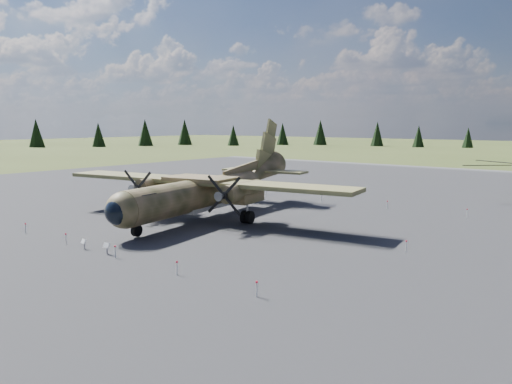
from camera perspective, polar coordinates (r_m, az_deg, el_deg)
The scene contains 7 objects.
ground at distance 44.93m, azimuth -3.17°, elevation -3.55°, with size 500.00×500.00×0.00m, color #4A5626.
apron at distance 52.68m, azimuth 4.10°, elevation -1.87°, with size 120.00×120.00×0.04m, color #57575B.
transport_plane at distance 47.22m, azimuth -5.55°, elevation 0.51°, with size 30.30×27.30×9.98m.
info_placard_left at distance 37.60m, azimuth -19.09°, elevation -5.47°, with size 0.48×0.23×0.73m.
info_placard_right at distance 35.67m, azimuth -16.71°, elevation -6.00°, with size 0.53×0.27×0.81m.
barrier_fence at distance 45.08m, azimuth -3.68°, elevation -2.86°, with size 33.12×29.62×0.85m.
treeline at distance 43.82m, azimuth -4.93°, elevation 2.58°, with size 327.65×341.18×10.96m.
Camera 1 is at (29.37, -32.82, 8.86)m, focal length 35.00 mm.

